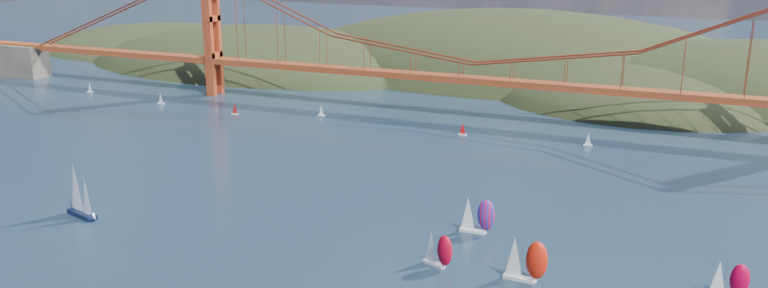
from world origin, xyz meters
TOP-DOWN VIEW (x-y plane):
  - headlands at (44.95, 278.29)m, footprint 725.00×225.00m
  - bridge at (-1.75, 180.00)m, footprint 552.00×12.00m
  - sloop_navy at (-63.88, 40.18)m, footprint 10.63×7.35m
  - racer_0 at (30.74, 47.07)m, footprint 7.94×5.41m
  - racer_1 at (49.91, 47.23)m, footprint 9.30×3.86m
  - racer_2 at (89.09, 55.56)m, footprint 7.55×3.16m
  - racer_rwb at (33.38, 68.73)m, footprint 8.69×3.55m
  - distant_boat_0 at (-175.74, 161.38)m, footprint 3.00×2.00m
  - distant_boat_1 at (-130.42, 154.70)m, footprint 3.00×2.00m
  - distant_boat_2 at (-90.15, 150.31)m, footprint 3.00×2.00m
  - distant_boat_3 at (-57.03, 161.66)m, footprint 3.00×2.00m
  - distant_boat_8 at (47.53, 158.18)m, footprint 3.00×2.00m
  - distant_boat_9 at (3.66, 155.10)m, footprint 3.00×2.00m

SIDE VIEW (x-z plane):
  - headlands at x=44.95m, z-range -60.46..35.54m
  - distant_boat_0 at x=-175.74m, z-range 0.06..4.76m
  - distant_boat_1 at x=-130.42m, z-range 0.06..4.76m
  - distant_boat_2 at x=-90.15m, z-range 0.06..4.76m
  - distant_boat_3 at x=-57.03m, z-range 0.06..4.76m
  - distant_boat_8 at x=47.53m, z-range 0.06..4.76m
  - distant_boat_9 at x=3.66m, z-range 0.06..4.76m
  - racer_2 at x=89.09m, z-range -0.24..8.38m
  - racer_0 at x=30.74m, z-range -0.24..8.65m
  - racer_rwb at x=33.38m, z-range -0.27..9.71m
  - racer_1 at x=49.91m, z-range -0.29..10.35m
  - sloop_navy at x=-63.88m, z-range -0.92..14.83m
  - bridge at x=-1.75m, z-range 4.73..59.73m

